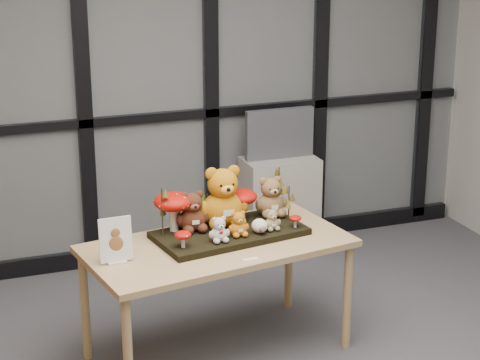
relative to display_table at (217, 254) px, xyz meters
name	(u,v)px	position (x,y,z in m)	size (l,w,h in m)	color
room_shell	(294,104)	(0.01, -0.98, 1.07)	(5.00, 5.00, 5.00)	#A9A6A0
glass_partition	(148,65)	(0.01, 1.49, 0.80)	(4.90, 0.06, 2.78)	#2D383F
display_table	(217,254)	(0.00, 0.00, 0.00)	(1.55, 0.95, 0.68)	tan
diorama_tray	(230,233)	(0.10, 0.07, 0.09)	(0.84, 0.42, 0.04)	black
bear_pooh_yellow	(223,193)	(0.09, 0.17, 0.30)	(0.29, 0.27, 0.39)	#C3760F
bear_brown_medium	(192,209)	(-0.10, 0.15, 0.23)	(0.19, 0.18, 0.25)	#4A2113
bear_tan_back	(271,194)	(0.41, 0.22, 0.23)	(0.20, 0.18, 0.26)	brown
bear_small_yellow	(238,222)	(0.12, -0.02, 0.18)	(0.12, 0.11, 0.16)	orange
bear_white_bow	(219,228)	(-0.01, -0.06, 0.18)	(0.12, 0.11, 0.16)	silver
bear_beige_small	(272,218)	(0.33, 0.00, 0.17)	(0.10, 0.09, 0.14)	#9D885D
plush_cream_hedgehog	(260,225)	(0.24, -0.02, 0.15)	(0.07, 0.06, 0.09)	white
mushroom_back_left	(174,210)	(-0.20, 0.17, 0.23)	(0.22, 0.22, 0.25)	#A00C05
mushroom_back_right	(242,203)	(0.22, 0.21, 0.20)	(0.18, 0.18, 0.20)	#A00C05
mushroom_front_left	(183,239)	(-0.22, -0.08, 0.15)	(0.09, 0.09, 0.10)	#A00C05
mushroom_front_right	(295,221)	(0.46, -0.01, 0.14)	(0.07, 0.07, 0.08)	#A00C05
sprig_green_far_left	(162,212)	(-0.28, 0.12, 0.24)	(0.05, 0.05, 0.28)	#1E3B0D
sprig_green_mid_left	(180,214)	(-0.16, 0.19, 0.19)	(0.05, 0.05, 0.18)	#1E3B0D
sprig_dry_far_right	(279,191)	(0.46, 0.22, 0.25)	(0.05, 0.05, 0.29)	brown
sprig_dry_mid_right	(289,203)	(0.48, 0.11, 0.21)	(0.05, 0.05, 0.21)	brown
sprig_green_centre	(207,209)	(0.02, 0.22, 0.19)	(0.05, 0.05, 0.18)	#1E3B0D
sign_holder	(116,243)	(-0.58, -0.08, 0.18)	(0.17, 0.06, 0.25)	silver
label_card	(251,259)	(0.09, -0.28, 0.07)	(0.08, 0.03, 0.00)	white
cabinet	(280,205)	(0.92, 1.29, -0.26)	(0.54, 0.31, 0.71)	#A19B8F
monitor	(280,134)	(0.92, 1.31, 0.28)	(0.51, 0.05, 0.36)	#4E5055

